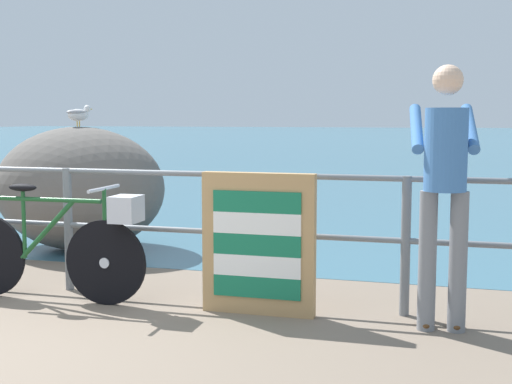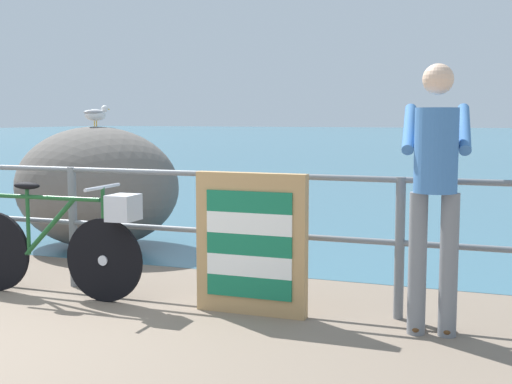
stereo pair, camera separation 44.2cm
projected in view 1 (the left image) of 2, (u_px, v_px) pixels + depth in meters
ground_plane at (361, 161)px, 23.37m from camera, size 120.00×120.00×0.10m
sea_surface at (412, 137)px, 49.74m from camera, size 120.00×90.00×0.01m
promenade_railing at (68, 214)px, 5.77m from camera, size 8.32×0.07×1.02m
bicycle at (62, 243)px, 5.41m from camera, size 1.70×0.48×0.92m
person_at_railing at (445, 184)px, 4.63m from camera, size 0.49×0.66×1.78m
folded_deckchair_stack at (258, 244)px, 5.06m from camera, size 0.84×0.10×1.04m
breakwater_boulder_main at (80, 188)px, 7.55m from camera, size 1.89×1.51×1.34m
seagull at (78, 114)px, 7.52m from camera, size 0.22×0.33×0.23m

